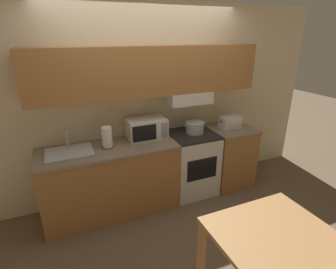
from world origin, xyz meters
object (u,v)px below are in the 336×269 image
stove_range (191,163)px  paper_towel_roll (107,137)px  microwave (146,128)px  cooking_pot (195,127)px  toaster (230,122)px  dining_table (275,246)px  sink_basin (69,152)px

stove_range → paper_towel_roll: paper_towel_roll is taller
stove_range → microwave: bearing=169.1°
cooking_pot → microwave: microwave is taller
stove_range → microwave: size_ratio=1.80×
cooking_pot → toaster: 0.57m
microwave → dining_table: 2.02m
stove_range → dining_table: (-0.25, -1.83, 0.20)m
microwave → toaster: microwave is taller
cooking_pot → paper_towel_roll: paper_towel_roll is taller
dining_table → paper_towel_roll: bearing=116.3°
stove_range → toaster: (0.62, 0.00, 0.53)m
dining_table → cooking_pot: bearing=80.8°
microwave → paper_towel_roll: (-0.53, -0.13, -0.00)m
paper_towel_roll → toaster: bearing=0.3°
toaster → dining_table: bearing=-115.4°
paper_towel_roll → dining_table: paper_towel_roll is taller
stove_range → dining_table: size_ratio=0.97×
toaster → sink_basin: bearing=-179.7°
sink_basin → microwave: bearing=7.5°
paper_towel_roll → microwave: bearing=13.3°
sink_basin → dining_table: sink_basin is taller
toaster → dining_table: size_ratio=0.33×
dining_table → microwave: bearing=100.7°
dining_table → sink_basin: bearing=126.3°
microwave → cooking_pot: bearing=-9.0°
stove_range → dining_table: stove_range is taller
sink_basin → dining_table: (1.34, -1.82, -0.26)m
cooking_pot → microwave: size_ratio=0.68×
sink_basin → paper_towel_roll: (0.44, 0.00, 0.11)m
microwave → dining_table: size_ratio=0.54×
stove_range → sink_basin: (-1.59, -0.01, 0.46)m
toaster → paper_towel_roll: paper_towel_roll is taller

